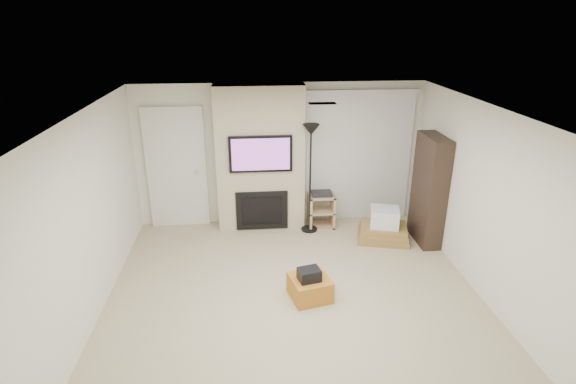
{
  "coord_description": "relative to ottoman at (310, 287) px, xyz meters",
  "views": [
    {
      "loc": [
        -0.56,
        -4.82,
        3.54
      ],
      "look_at": [
        0.0,
        1.2,
        1.15
      ],
      "focal_mm": 28.0,
      "sensor_mm": 36.0,
      "label": 1
    }
  ],
  "objects": [
    {
      "name": "hvac_vent",
      "position": [
        0.2,
        0.57,
        2.35
      ],
      "size": [
        0.35,
        0.18,
        0.01
      ],
      "primitive_type": "cube",
      "color": "silver",
      "rests_on": "ceiling"
    },
    {
      "name": "box_stack",
      "position": [
        1.46,
        1.55,
        0.06
      ],
      "size": [
        0.97,
        0.82,
        0.56
      ],
      "color": "olive",
      "rests_on": "floor"
    },
    {
      "name": "black_bag",
      "position": [
        -0.02,
        -0.05,
        0.23
      ],
      "size": [
        0.32,
        0.28,
        0.16
      ],
      "primitive_type": "cube",
      "rotation": [
        0.0,
        0.0,
        0.23
      ],
      "color": "black",
      "rests_on": "ottoman"
    },
    {
      "name": "floor_lamp",
      "position": [
        0.27,
        2.01,
        1.34
      ],
      "size": [
        0.28,
        0.28,
        1.9
      ],
      "color": "black",
      "rests_on": "floor"
    },
    {
      "name": "wall_back",
      "position": [
        -0.2,
        2.52,
        1.1
      ],
      "size": [
        5.0,
        0.0,
        2.5
      ],
      "primitive_type": "cube",
      "rotation": [
        1.57,
        0.0,
        0.0
      ],
      "color": "silver",
      "rests_on": "ground"
    },
    {
      "name": "av_stand",
      "position": [
        0.5,
        2.16,
        0.2
      ],
      "size": [
        0.45,
        0.38,
        0.66
      ],
      "color": "tan",
      "rests_on": "floor"
    },
    {
      "name": "wall_left",
      "position": [
        -2.7,
        -0.23,
        1.1
      ],
      "size": [
        0.0,
        5.5,
        2.5
      ],
      "primitive_type": "cube",
      "rotation": [
        1.57,
        0.0,
        1.57
      ],
      "color": "silver",
      "rests_on": "ground"
    },
    {
      "name": "floor",
      "position": [
        -0.2,
        -0.23,
        -0.15
      ],
      "size": [
        5.0,
        5.5,
        0.0
      ],
      "primitive_type": "cube",
      "color": "tan",
      "rests_on": "ground"
    },
    {
      "name": "bookshelf",
      "position": [
        2.14,
        1.46,
        0.75
      ],
      "size": [
        0.3,
        0.8,
        1.8
      ],
      "color": "black",
      "rests_on": "floor"
    },
    {
      "name": "entry_door",
      "position": [
        -2.0,
        2.48,
        0.9
      ],
      "size": [
        1.02,
        0.11,
        2.14
      ],
      "color": "silver",
      "rests_on": "floor"
    },
    {
      "name": "wall_right",
      "position": [
        2.3,
        -0.23,
        1.1
      ],
      "size": [
        0.0,
        5.5,
        2.5
      ],
      "primitive_type": "cube",
      "rotation": [
        1.57,
        0.0,
        1.57
      ],
      "color": "silver",
      "rests_on": "ground"
    },
    {
      "name": "ottoman",
      "position": [
        0.0,
        0.0,
        0.0
      ],
      "size": [
        0.6,
        0.6,
        0.3
      ],
      "primitive_type": "cube",
      "rotation": [
        0.0,
        0.0,
        0.23
      ],
      "color": "#AF6B21",
      "rests_on": "floor"
    },
    {
      "name": "ceiling",
      "position": [
        -0.2,
        -0.23,
        2.35
      ],
      "size": [
        5.0,
        5.5,
        0.0
      ],
      "primitive_type": "cube",
      "color": "white",
      "rests_on": "wall_back"
    },
    {
      "name": "vertical_blinds",
      "position": [
        1.2,
        2.47,
        1.12
      ],
      "size": [
        1.98,
        0.1,
        2.37
      ],
      "color": "silver",
      "rests_on": "floor"
    },
    {
      "name": "fireplace_wall",
      "position": [
        -0.55,
        2.31,
        1.09
      ],
      "size": [
        1.5,
        0.47,
        2.5
      ],
      "color": "#BDAE8D",
      "rests_on": "floor"
    }
  ]
}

